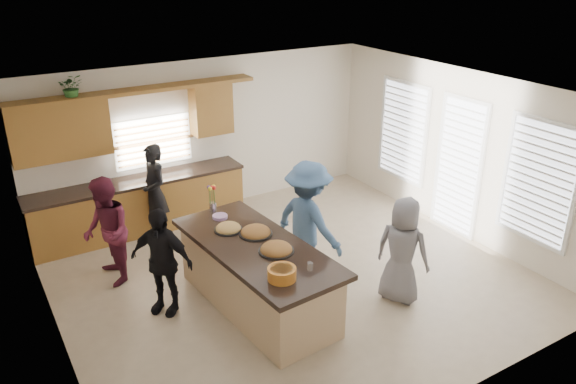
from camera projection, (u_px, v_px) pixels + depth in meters
floor at (292, 277)px, 8.43m from camera, size 6.50×6.50×0.00m
room_shell at (293, 158)px, 7.67m from camera, size 6.52×6.02×2.81m
back_cabinetry at (134, 182)px, 9.51m from camera, size 4.08×0.66×2.46m
right_wall_glazing at (461, 158)px, 9.32m from camera, size 0.06×4.00×2.25m
island at (257, 277)px, 7.59m from camera, size 1.37×2.79×0.95m
platter_front at (276, 250)px, 7.22m from camera, size 0.46×0.46×0.19m
platter_mid at (256, 233)px, 7.65m from camera, size 0.46×0.46×0.19m
platter_back at (228, 229)px, 7.76m from camera, size 0.39×0.39×0.16m
salad_bowl at (282, 273)px, 6.59m from camera, size 0.34×0.34×0.15m
clear_cup at (310, 266)px, 6.79m from camera, size 0.07×0.07×0.10m
plate_stack at (220, 217)px, 8.12m from camera, size 0.22×0.22×0.04m
flower_vase at (212, 198)px, 8.21m from camera, size 0.14×0.14×0.43m
potted_plant at (72, 87)px, 8.54m from camera, size 0.40×0.36×0.40m
woman_left_back at (155, 192)px, 9.33m from camera, size 0.46×0.64×1.64m
woman_left_mid at (107, 232)px, 8.03m from camera, size 0.64×0.81×1.62m
woman_left_front at (161, 261)px, 7.38m from camera, size 0.87×0.91×1.52m
woman_right_back at (308, 222)px, 8.07m from camera, size 0.94×1.32×1.84m
woman_right_front at (402, 251)px, 7.62m from camera, size 0.78×0.89×1.54m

